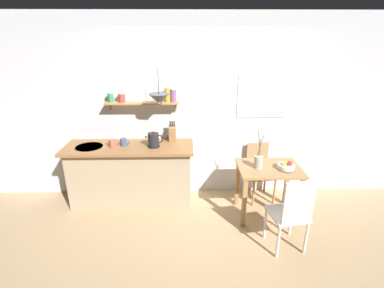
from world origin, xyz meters
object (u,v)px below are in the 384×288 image
(knife_block, at_px, (172,133))
(coffee_mug_by_sink, at_px, (112,143))
(dining_table, at_px, (268,177))
(fruit_bowl, at_px, (286,166))
(pendant_lamp, at_px, (159,99))
(dining_chair_far, at_px, (259,169))
(twig_vase, at_px, (258,162))
(coffee_mug_spare, at_px, (124,142))
(electric_kettle, at_px, (154,140))
(dining_chair_near, at_px, (292,212))

(knife_block, distance_m, coffee_mug_by_sink, 0.86)
(dining_table, bearing_deg, fruit_bowl, -18.84)
(coffee_mug_by_sink, height_order, pendant_lamp, pendant_lamp)
(dining_chair_far, xyz_separation_m, twig_vase, (-0.16, -0.52, 0.36))
(dining_table, bearing_deg, knife_block, 156.85)
(coffee_mug_by_sink, xyz_separation_m, coffee_mug_spare, (0.15, 0.04, 0.00))
(dining_chair_far, distance_m, electric_kettle, 1.67)
(dining_table, bearing_deg, coffee_mug_spare, 168.93)
(fruit_bowl, relative_size, electric_kettle, 0.87)
(dining_chair_near, xyz_separation_m, coffee_mug_spare, (-2.07, 1.12, 0.43))
(twig_vase, relative_size, coffee_mug_by_sink, 3.93)
(dining_table, xyz_separation_m, pendant_lamp, (-1.47, 0.35, 1.00))
(dining_chair_near, height_order, fruit_bowl, dining_chair_near)
(electric_kettle, bearing_deg, dining_chair_near, -33.35)
(electric_kettle, height_order, coffee_mug_by_sink, electric_kettle)
(dining_chair_near, relative_size, coffee_mug_spare, 7.26)
(fruit_bowl, distance_m, pendant_lamp, 1.90)
(dining_chair_far, xyz_separation_m, knife_block, (-1.31, 0.06, 0.56))
(dining_table, relative_size, coffee_mug_by_sink, 6.16)
(electric_kettle, xyz_separation_m, pendant_lamp, (0.10, 0.01, 0.59))
(dining_chair_near, distance_m, pendant_lamp, 2.16)
(electric_kettle, bearing_deg, dining_table, -12.39)
(twig_vase, bearing_deg, coffee_mug_spare, 167.46)
(pendant_lamp, bearing_deg, coffee_mug_by_sink, 179.68)
(twig_vase, distance_m, electric_kettle, 1.46)
(dining_table, bearing_deg, dining_chair_near, -84.44)
(dining_chair_near, distance_m, dining_chair_far, 1.24)
(electric_kettle, distance_m, knife_block, 0.34)
(dining_chair_near, xyz_separation_m, pendant_lamp, (-1.54, 1.08, 1.06))
(dining_table, xyz_separation_m, coffee_mug_spare, (-2.00, 0.39, 0.37))
(fruit_bowl, relative_size, pendant_lamp, 0.49)
(dining_chair_far, bearing_deg, knife_block, 177.33)
(dining_table, relative_size, pendant_lamp, 1.82)
(dining_table, bearing_deg, dining_chair_far, 89.65)
(twig_vase, relative_size, knife_block, 1.67)
(pendant_lamp, bearing_deg, dining_chair_near, -35.16)
(pendant_lamp, bearing_deg, knife_block, 53.04)
(knife_block, xyz_separation_m, coffee_mug_by_sink, (-0.84, -0.21, -0.07))
(dining_chair_near, height_order, coffee_mug_by_sink, coffee_mug_by_sink)
(twig_vase, bearing_deg, dining_table, 6.41)
(fruit_bowl, xyz_separation_m, electric_kettle, (-1.77, 0.41, 0.22))
(dining_table, relative_size, twig_vase, 1.57)
(dining_chair_near, distance_m, fruit_bowl, 0.72)
(dining_chair_near, bearing_deg, pendant_lamp, 144.84)
(coffee_mug_spare, bearing_deg, pendant_lamp, -4.31)
(coffee_mug_by_sink, bearing_deg, dining_chair_near, -26.13)
(twig_vase, bearing_deg, knife_block, 153.31)
(knife_block, distance_m, coffee_mug_spare, 0.71)
(dining_table, distance_m, dining_chair_near, 0.74)
(dining_table, relative_size, dining_chair_far, 0.98)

